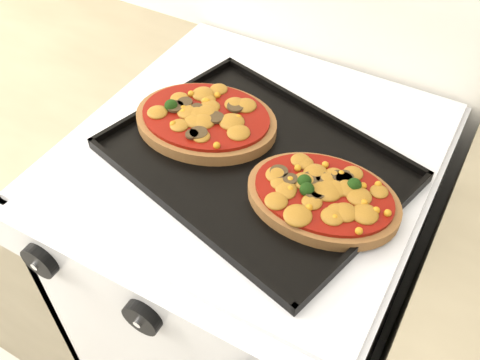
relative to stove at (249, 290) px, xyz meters
The scene contains 7 objects.
stove is the anchor object (origin of this frame).
control_panel 0.51m from the stove, 90.00° to the right, with size 0.60×0.02×0.09m, color silver.
knob_left 0.55m from the stove, 119.24° to the right, with size 0.06×0.06×0.02m, color black.
knob_center 0.52m from the stove, 88.86° to the right, with size 0.06×0.06×0.02m, color black.
baking_tray 0.47m from the stove, 56.42° to the right, with size 0.45×0.33×0.02m, color black.
pizza_left 0.49m from the stove, behind, with size 0.25×0.19×0.04m, color #915E32, non-canonical shape.
pizza_right 0.51m from the stove, 23.85° to the right, with size 0.23×0.17×0.03m, color #915E32, non-canonical shape.
Camera 1 is at (0.29, 1.11, 1.53)m, focal length 40.00 mm.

